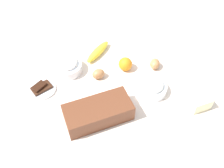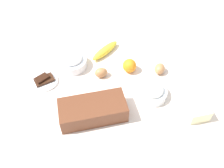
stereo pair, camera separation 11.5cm
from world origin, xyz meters
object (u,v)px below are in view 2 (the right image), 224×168
object	(u,v)px
banana	(105,50)
orange_fruit	(129,66)
sugar_bowl	(72,62)
loaf_pan	(93,110)
egg_beside_bowl	(160,69)
flour_bowl	(152,92)
chocolate_plate	(44,81)
butter_block	(198,113)
egg_near_butter	(101,73)

from	to	relation	value
banana	orange_fruit	xyz separation A→B (m)	(-0.05, 0.17, 0.01)
sugar_bowl	orange_fruit	world-z (taller)	sugar_bowl
loaf_pan	banana	world-z (taller)	loaf_pan
egg_beside_bowl	flour_bowl	bearing A→B (deg)	42.43
orange_fruit	loaf_pan	bearing A→B (deg)	32.58
loaf_pan	chocolate_plate	world-z (taller)	loaf_pan
butter_block	chocolate_plate	xyz separation A→B (m)	(0.53, -0.48, -0.02)
egg_near_butter	butter_block	bearing A→B (deg)	123.97
loaf_pan	egg_beside_bowl	distance (m)	0.41
loaf_pan	chocolate_plate	xyz separation A→B (m)	(0.14, -0.28, -0.03)
banana	chocolate_plate	world-z (taller)	banana
sugar_bowl	butter_block	bearing A→B (deg)	125.28
flour_bowl	chocolate_plate	xyz separation A→B (m)	(0.42, -0.29, -0.02)
sugar_bowl	egg_near_butter	bearing A→B (deg)	129.20
egg_near_butter	orange_fruit	bearing A→B (deg)	169.23
flour_bowl	orange_fruit	distance (m)	0.19
banana	butter_block	xyz separation A→B (m)	(-0.18, 0.54, 0.01)
orange_fruit	egg_beside_bowl	bearing A→B (deg)	148.28
flour_bowl	butter_block	world-z (taller)	flour_bowl
egg_near_butter	chocolate_plate	xyz separation A→B (m)	(0.26, -0.08, -0.01)
banana	egg_near_butter	distance (m)	0.17
loaf_pan	sugar_bowl	xyz separation A→B (m)	(-0.02, -0.32, -0.01)
flour_bowl	sugar_bowl	world-z (taller)	sugar_bowl
flour_bowl	orange_fruit	world-z (taller)	orange_fruit
sugar_bowl	chocolate_plate	world-z (taller)	sugar_bowl
sugar_bowl	chocolate_plate	distance (m)	0.17
sugar_bowl	butter_block	world-z (taller)	sugar_bowl
butter_block	egg_near_butter	xyz separation A→B (m)	(0.27, -0.40, -0.01)
loaf_pan	egg_near_butter	size ratio (longest dim) A/B	4.82
egg_beside_bowl	chocolate_plate	world-z (taller)	egg_beside_bowl
banana	loaf_pan	bearing A→B (deg)	57.96
loaf_pan	chocolate_plate	size ratio (longest dim) A/B	2.32
flour_bowl	orange_fruit	size ratio (longest dim) A/B	2.06
orange_fruit	chocolate_plate	xyz separation A→B (m)	(0.41, -0.11, -0.02)
loaf_pan	egg_near_butter	distance (m)	0.24
loaf_pan	flour_bowl	bearing A→B (deg)	-169.88
butter_block	egg_beside_bowl	xyz separation A→B (m)	(-0.00, -0.29, -0.01)
sugar_bowl	orange_fruit	xyz separation A→B (m)	(-0.24, 0.15, 0.00)
orange_fruit	egg_beside_bowl	world-z (taller)	orange_fruit
loaf_pan	egg_beside_bowl	bearing A→B (deg)	-154.12
loaf_pan	butter_block	size ratio (longest dim) A/B	3.36
sugar_bowl	chocolate_plate	xyz separation A→B (m)	(0.16, 0.04, -0.02)
orange_fruit	chocolate_plate	bearing A→B (deg)	-15.14
orange_fruit	flour_bowl	bearing A→B (deg)	94.33
egg_near_butter	chocolate_plate	size ratio (longest dim) A/B	0.48
egg_near_butter	egg_beside_bowl	bearing A→B (deg)	158.48
flour_bowl	banana	size ratio (longest dim) A/B	0.74
loaf_pan	chocolate_plate	distance (m)	0.31
egg_near_butter	chocolate_plate	distance (m)	0.28
loaf_pan	butter_block	world-z (taller)	loaf_pan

